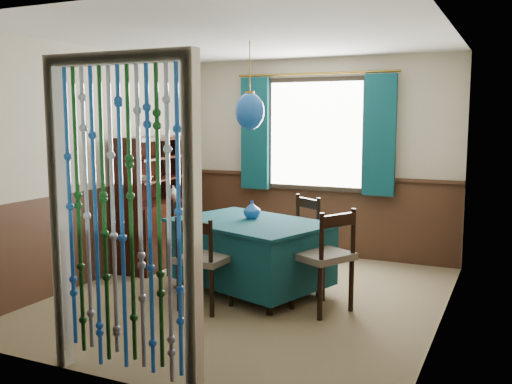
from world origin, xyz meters
The scene contains 22 objects.
floor centered at (0.00, 0.00, 0.00)m, with size 4.00×4.00×0.00m, color brown.
ceiling centered at (0.00, 0.00, 2.50)m, with size 4.00×4.00×0.00m, color silver.
wall_back centered at (0.00, 2.00, 1.25)m, with size 3.60×3.60×0.00m, color #BBB199.
wall_front centered at (0.00, -2.00, 1.25)m, with size 3.60×3.60×0.00m, color #BBB199.
wall_left centered at (-1.80, 0.00, 1.25)m, with size 4.00×4.00×0.00m, color #BBB199.
wall_right centered at (1.80, 0.00, 1.25)m, with size 4.00×4.00×0.00m, color #BBB199.
wainscot_back centered at (0.00, 1.99, 0.50)m, with size 3.60×3.60×0.00m, color #3C2417.
wainscot_front centered at (0.00, -1.99, 0.50)m, with size 3.60×3.60×0.00m, color #3C2417.
wainscot_left centered at (-1.79, 0.00, 0.50)m, with size 4.00×4.00×0.00m, color #3C2417.
wainscot_right centered at (1.79, 0.00, 0.50)m, with size 4.00×4.00×0.00m, color #3C2417.
window centered at (0.00, 1.95, 1.55)m, with size 1.32×0.12×1.42m, color black.
doorway centered at (0.00, -1.94, 1.05)m, with size 1.16×0.12×2.18m, color silver, non-canonical shape.
dining_table centered at (-0.07, 0.17, 0.43)m, with size 1.78×1.48×0.73m.
chair_near centered at (-0.23, -0.50, 0.47)m, with size 0.45×0.43×0.88m.
chair_far centered at (0.18, 0.83, 0.48)m, with size 0.61×0.60×0.91m.
chair_left centered at (-0.91, 0.45, 0.46)m, with size 0.56×0.57×0.86m.
chair_right centered at (0.79, -0.07, 0.51)m, with size 0.62×0.63×0.96m.
sideboard centered at (-1.58, 0.69, 0.55)m, with size 0.51×1.21×1.54m.
pendant_lamp centered at (-0.07, 0.17, 1.83)m, with size 0.29×0.29×0.86m.
vase_table centered at (-0.12, 0.31, 0.82)m, with size 0.16×0.16×0.17m, color navy.
bowl_shelf centered at (-1.52, 0.37, 1.08)m, with size 0.24×0.24×0.06m, color beige.
vase_sideboard centered at (-1.52, 0.99, 0.86)m, with size 0.17×0.17×0.17m, color beige.
Camera 1 is at (2.35, -4.91, 1.77)m, focal length 40.00 mm.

